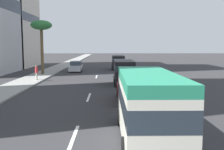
# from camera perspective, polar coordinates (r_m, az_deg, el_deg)

# --- Properties ---
(ground_plane) EXTENTS (198.00, 198.00, 0.00)m
(ground_plane) POSITION_cam_1_polar(r_m,az_deg,el_deg) (37.09, -3.20, 0.33)
(ground_plane) COLOR #2D2D30
(sidewalk_right) EXTENTS (162.00, 3.18, 0.15)m
(sidewalk_right) POSITION_cam_1_polar(r_m,az_deg,el_deg) (38.13, -14.53, 0.41)
(sidewalk_right) COLOR gray
(sidewalk_right) RESTS_ON ground_plane
(lane_stripe_near) EXTENTS (3.20, 0.16, 0.01)m
(lane_stripe_near) POSITION_cam_1_polar(r_m,az_deg,el_deg) (11.71, -8.54, -13.55)
(lane_stripe_near) COLOR silver
(lane_stripe_near) RESTS_ON ground_plane
(lane_stripe_mid) EXTENTS (3.20, 0.16, 0.01)m
(lane_stripe_mid) POSITION_cam_1_polar(r_m,az_deg,el_deg) (20.16, -5.20, -4.94)
(lane_stripe_mid) COLOR silver
(lane_stripe_mid) RESTS_ON ground_plane
(lane_stripe_far) EXTENTS (3.20, 0.16, 0.01)m
(lane_stripe_far) POSITION_cam_1_polar(r_m,az_deg,el_deg) (33.33, -3.47, -0.37)
(lane_stripe_far) COLOR silver
(lane_stripe_far) RESTS_ON ground_plane
(car_lead) EXTENTS (4.17, 1.86, 1.63)m
(car_lead) POSITION_cam_1_polar(r_m,az_deg,el_deg) (40.34, -8.02, 1.87)
(car_lead) COLOR silver
(car_lead) RESTS_ON ground_plane
(car_second) EXTENTS (4.06, 1.83, 1.64)m
(car_second) POSITION_cam_1_polar(r_m,az_deg,el_deg) (33.67, 2.24, 1.02)
(car_second) COLOR #1E478C
(car_second) RESTS_ON ground_plane
(car_third) EXTENTS (4.64, 1.83, 1.72)m
(car_third) POSITION_cam_1_polar(r_m,az_deg,el_deg) (18.73, 4.03, -3.32)
(car_third) COLOR #A51E1E
(car_third) RESTS_ON ground_plane
(van_fourth) EXTENTS (5.09, 2.14, 2.34)m
(van_fourth) POSITION_cam_1_polar(r_m,az_deg,el_deg) (43.41, 1.35, 3.03)
(van_fourth) COLOR black
(van_fourth) RESTS_ON ground_plane
(minibus_fifth) EXTENTS (6.73, 2.38, 2.88)m
(minibus_fifth) POSITION_cam_1_polar(r_m,az_deg,el_deg) (10.98, 7.92, -6.30)
(minibus_fifth) COLOR silver
(minibus_fifth) RESTS_ON ground_plane
(van_sixth) EXTENTS (5.31, 2.09, 2.48)m
(van_sixth) POSITION_cam_1_polar(r_m,az_deg,el_deg) (26.85, 2.64, 0.99)
(van_sixth) COLOR black
(van_sixth) RESTS_ON ground_plane
(pedestrian_mid_block) EXTENTS (0.39, 0.37, 1.65)m
(pedestrian_mid_block) POSITION_cam_1_polar(r_m,az_deg,el_deg) (30.18, -16.46, 0.65)
(pedestrian_mid_block) COLOR beige
(pedestrian_mid_block) RESTS_ON sidewalk_right
(palm_tree) EXTENTS (2.87, 2.87, 7.29)m
(palm_tree) POSITION_cam_1_polar(r_m,az_deg,el_deg) (36.58, -15.46, 10.20)
(palm_tree) COLOR brown
(palm_tree) RESTS_ON sidewalk_right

